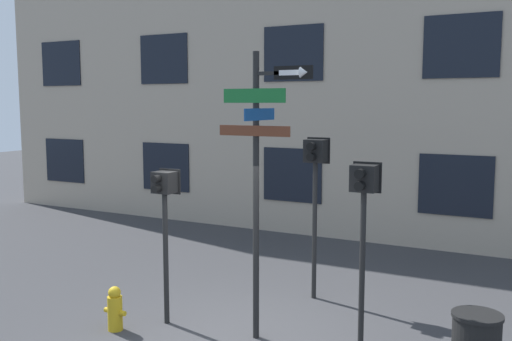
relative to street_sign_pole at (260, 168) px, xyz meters
The scene contains 6 objects.
ground_plane 2.51m from the street_sign_pole, 143.16° to the right, with size 60.00×60.00×0.00m, color #38383A.
street_sign_pole is the anchor object (origin of this frame).
pedestrian_signal_left 1.67m from the street_sign_pole, behind, with size 0.38×0.40×2.38m.
pedestrian_signal_right 1.49m from the street_sign_pole, 16.37° to the left, with size 0.40×0.40×2.58m.
pedestrian_signal_across 1.98m from the street_sign_pole, 88.91° to the left, with size 0.41×0.40×2.79m.
fire_hydrant 3.06m from the street_sign_pole, 160.42° to the right, with size 0.38×0.22×0.67m.
Camera 1 is at (3.92, -6.74, 3.37)m, focal length 40.00 mm.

